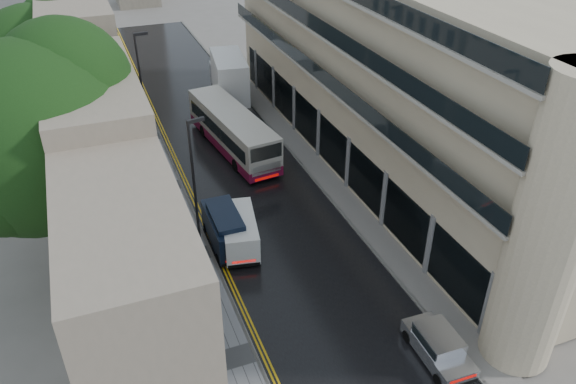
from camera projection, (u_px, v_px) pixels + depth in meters
road at (242, 174)px, 41.32m from camera, size 9.00×85.00×0.02m
left_sidewalk at (163, 188)px, 39.51m from camera, size 2.70×85.00×0.12m
right_sidewalk at (310, 160)px, 42.95m from camera, size 1.80×85.00×0.12m
old_shop_row at (91, 104)px, 37.23m from camera, size 4.50×56.00×12.00m
modern_block at (384, 71)px, 39.59m from camera, size 8.00×40.00×14.00m
tree_near at (41, 169)px, 27.89m from camera, size 10.56×10.56×13.89m
tree_far at (46, 90)px, 38.64m from camera, size 9.24×9.24×12.46m
cream_bus at (235, 152)px, 40.74m from camera, size 4.18×12.05×3.22m
white_lorry at (218, 88)px, 49.52m from camera, size 3.88×9.14×4.65m
silver_hatchback at (440, 373)px, 24.85m from camera, size 1.85×4.03×1.49m
white_van at (227, 250)px, 31.91m from camera, size 2.76×4.81×2.05m
navy_van at (218, 246)px, 31.96m from camera, size 1.93×4.69×2.38m
pedestrian at (163, 184)px, 38.09m from camera, size 0.75×0.58×1.83m
lamp_post_near at (195, 193)px, 30.76m from camera, size 0.99×0.42×8.58m
lamp_post_far at (143, 94)px, 42.16m from camera, size 1.03×0.29×9.09m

